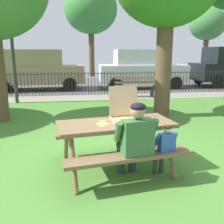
# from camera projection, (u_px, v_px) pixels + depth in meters

# --- Properties ---
(ground) EXTENTS (28.00, 10.80, 0.02)m
(ground) POSITION_uv_depth(u_px,v_px,m) (101.00, 133.00, 5.88)
(ground) COLOR #477E30
(cobblestone_walkway) EXTENTS (28.00, 1.40, 0.01)m
(cobblestone_walkway) POSITION_uv_depth(u_px,v_px,m) (90.00, 98.00, 10.40)
(cobblestone_walkway) COLOR gray
(street_asphalt) EXTENTS (28.00, 6.98, 0.01)m
(street_asphalt) POSITION_uv_depth(u_px,v_px,m) (85.00, 85.00, 14.43)
(street_asphalt) COLOR #515154
(picnic_table_foreground) EXTENTS (2.00, 1.73, 0.79)m
(picnic_table_foreground) POSITION_uv_depth(u_px,v_px,m) (116.00, 133.00, 3.98)
(picnic_table_foreground) COLOR brown
(picnic_table_foreground) RESTS_ON ground
(pizza_box_open) EXTENTS (0.50, 0.55, 0.53)m
(pizza_box_open) POSITION_uv_depth(u_px,v_px,m) (126.00, 114.00, 4.04)
(pizza_box_open) COLOR tan
(pizza_box_open) RESTS_ON picnic_table_foreground
(pizza_slice_on_table) EXTENTS (0.20, 0.27, 0.02)m
(pizza_slice_on_table) POSITION_uv_depth(u_px,v_px,m) (103.00, 123.00, 3.90)
(pizza_slice_on_table) COLOR #E9CE4B
(pizza_slice_on_table) RESTS_ON picnic_table_foreground
(adult_at_table) EXTENTS (0.63, 0.63, 1.19)m
(adult_at_table) POSITION_uv_depth(u_px,v_px,m) (135.00, 139.00, 3.53)
(adult_at_table) COLOR #313131
(adult_at_table) RESTS_ON ground
(child_at_table) EXTENTS (0.34, 0.34, 0.85)m
(child_at_table) POSITION_uv_depth(u_px,v_px,m) (164.00, 146.00, 3.67)
(child_at_table) COLOR #343434
(child_at_table) RESTS_ON ground
(iron_fence_streetside) EXTENTS (22.61, 0.03, 1.00)m
(iron_fence_streetside) POSITION_uv_depth(u_px,v_px,m) (88.00, 83.00, 10.95)
(iron_fence_streetside) COLOR #2D2823
(iron_fence_streetside) RESTS_ON ground
(park_bench_center) EXTENTS (1.63, 0.58, 0.85)m
(park_bench_center) POSITION_uv_depth(u_px,v_px,m) (134.00, 87.00, 10.43)
(park_bench_center) COLOR brown
(park_bench_center) RESTS_ON ground
(lamp_post_walkway) EXTENTS (0.28, 0.28, 4.33)m
(lamp_post_walkway) POSITION_uv_depth(u_px,v_px,m) (11.00, 28.00, 8.72)
(lamp_post_walkway) COLOR #2D382D
(lamp_post_walkway) RESTS_ON ground
(parked_car_left) EXTENTS (4.50, 2.12, 1.94)m
(parked_car_left) POSITION_uv_depth(u_px,v_px,m) (37.00, 69.00, 12.27)
(parked_car_left) COLOR #9B8B64
(parked_car_left) RESTS_ON ground
(parked_car_center) EXTENTS (4.45, 2.00, 1.94)m
(parked_car_center) POSITION_uv_depth(u_px,v_px,m) (142.00, 68.00, 13.01)
(parked_car_center) COLOR white
(parked_car_center) RESTS_ON ground
(far_tree_midleft) EXTENTS (3.79, 3.79, 6.49)m
(far_tree_midleft) POSITION_uv_depth(u_px,v_px,m) (91.00, 10.00, 18.09)
(far_tree_midleft) COLOR brown
(far_tree_midleft) RESTS_ON ground
(far_tree_center) EXTENTS (2.76, 2.76, 5.18)m
(far_tree_center) POSITION_uv_depth(u_px,v_px,m) (208.00, 25.00, 19.56)
(far_tree_center) COLOR brown
(far_tree_center) RESTS_ON ground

